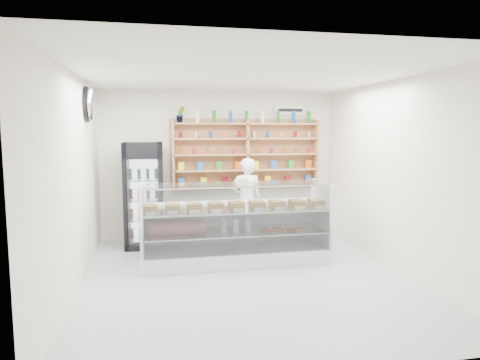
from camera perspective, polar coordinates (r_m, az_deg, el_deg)
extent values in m
plane|color=#9C9BA0|center=(6.16, 0.89, -12.85)|extent=(5.00, 5.00, 0.00)
plane|color=white|center=(5.86, 0.94, 13.93)|extent=(5.00, 5.00, 0.00)
plane|color=beige|center=(8.30, -2.73, 2.09)|extent=(4.50, 0.00, 4.50)
plane|color=beige|center=(3.47, 9.67, -4.36)|extent=(4.50, 0.00, 4.50)
plane|color=beige|center=(5.81, -21.33, -0.31)|extent=(0.00, 5.00, 5.00)
plane|color=beige|center=(6.69, 20.10, 0.60)|extent=(0.00, 5.00, 5.00)
cube|color=white|center=(6.79, -0.61, -9.95)|extent=(2.87, 0.81, 0.24)
cube|color=white|center=(7.04, -1.18, -5.80)|extent=(2.87, 0.05, 0.60)
cube|color=silver|center=(6.69, -0.61, -6.92)|extent=(2.76, 0.72, 0.02)
cube|color=silver|center=(6.62, -0.61, -3.94)|extent=(2.81, 0.75, 0.02)
cube|color=silver|center=(6.26, 0.05, -5.49)|extent=(2.81, 0.12, 1.00)
cube|color=silver|center=(6.51, -0.54, -0.53)|extent=(2.81, 0.57, 0.01)
imported|color=white|center=(7.80, 0.85, -2.76)|extent=(0.57, 0.38, 1.56)
cube|color=black|center=(7.71, -12.67, -1.96)|extent=(0.69, 0.67, 1.85)
cube|color=#2B0539|center=(7.33, -12.81, 3.78)|extent=(0.65, 0.05, 0.26)
cube|color=silver|center=(7.40, -12.63, -2.96)|extent=(0.56, 0.03, 1.46)
cube|color=tan|center=(8.04, -8.93, 3.23)|extent=(0.04, 0.28, 1.33)
cube|color=tan|center=(8.22, 0.89, 3.38)|extent=(0.04, 0.28, 1.33)
cube|color=tan|center=(8.62, 10.04, 3.44)|extent=(0.04, 0.28, 1.33)
cube|color=tan|center=(8.27, 0.88, -0.70)|extent=(2.80, 0.28, 0.03)
cube|color=tan|center=(8.24, 0.88, 1.37)|extent=(2.80, 0.28, 0.03)
cube|color=tan|center=(8.22, 0.89, 3.45)|extent=(2.80, 0.28, 0.03)
cube|color=tan|center=(8.21, 0.89, 5.55)|extent=(2.80, 0.28, 0.03)
cube|color=tan|center=(8.21, 0.89, 7.50)|extent=(2.80, 0.28, 0.03)
imported|color=#1E6626|center=(8.04, -7.95, 8.65)|extent=(0.20, 0.17, 0.31)
ellipsoid|color=silver|center=(6.96, -19.31, 9.51)|extent=(0.15, 0.50, 0.50)
cube|color=white|center=(8.57, 6.68, 9.23)|extent=(0.62, 0.03, 0.20)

